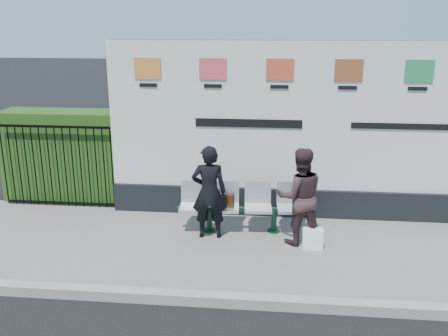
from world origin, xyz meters
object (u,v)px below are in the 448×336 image
object	(u,v)px
woman_left	(209,192)
woman_right	(300,196)
billboard	(343,145)
bench	(242,219)

from	to	relation	value
woman_left	woman_right	distance (m)	1.40
billboard	woman_left	world-z (taller)	billboard
bench	woman_left	xyz separation A→B (m)	(-0.50, -0.25, 0.53)
woman_left	woman_right	xyz separation A→B (m)	(1.40, -0.08, 0.01)
billboard	woman_left	bearing A→B (deg)	-153.40
bench	woman_left	bearing A→B (deg)	-156.79
billboard	woman_right	size ratio (longest dim) A/B	5.27
bench	woman_right	world-z (taller)	woman_right
bench	billboard	bearing A→B (deg)	22.56
woman_left	bench	bearing A→B (deg)	-159.30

